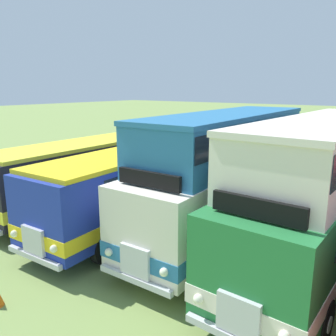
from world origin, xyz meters
name	(u,v)px	position (x,y,z in m)	size (l,w,h in m)	color
bus_first_in_row	(94,167)	(-11.49, 0.03, 1.75)	(2.73, 10.53, 2.99)	black
bus_second_in_row	(151,177)	(-8.21, 0.19, 1.76)	(3.14, 11.48, 2.99)	#1E339E
bus_third_in_row	(226,170)	(-4.93, 0.42, 2.47)	(2.84, 10.06, 4.49)	silver
bus_fourth_in_row	(322,186)	(-1.64, 0.26, 2.47)	(2.77, 10.57, 4.49)	#237538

